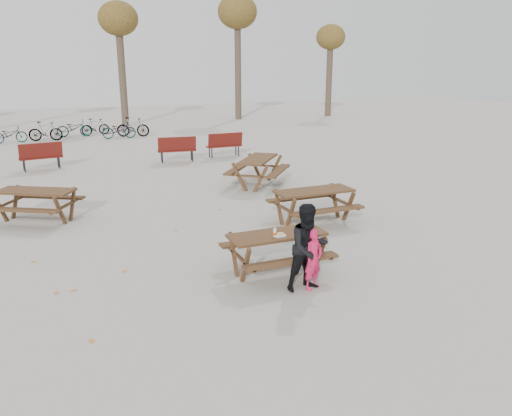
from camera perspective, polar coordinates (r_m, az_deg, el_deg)
name	(u,v)px	position (r m, az deg, el deg)	size (l,w,h in m)	color
ground	(277,272)	(9.52, 2.36, -7.35)	(80.00, 80.00, 0.00)	gray
main_picnic_table	(277,243)	(9.30, 2.40, -4.03)	(1.80, 1.45, 0.78)	#321B12
food_tray	(280,236)	(9.08, 2.79, -3.17)	(0.18, 0.11, 0.04)	white
bread_roll	(280,233)	(9.06, 2.79, -2.92)	(0.14, 0.06, 0.05)	tan
soda_bottle	(275,233)	(9.05, 2.17, -2.86)	(0.07, 0.07, 0.17)	silver
child	(313,259)	(8.71, 6.58, -5.81)	(0.40, 0.26, 1.11)	#D51A4E
adult	(308,248)	(8.59, 6.01, -4.52)	(0.75, 0.59, 1.55)	black
picnic_table_east	(314,206)	(12.37, 6.62, 0.20)	(1.92, 1.55, 0.83)	#321B12
picnic_table_north	(37,206)	(13.54, -23.75, 0.25)	(1.86, 1.50, 0.80)	#321B12
picnic_table_far	(258,172)	(16.09, 0.21, 4.16)	(2.06, 1.66, 0.89)	#321B12
park_bench_row	(103,152)	(20.15, -17.05, 6.11)	(11.96, 1.28, 1.03)	maroon
bicycle_row	(82,129)	(28.00, -19.23, 8.48)	(7.72, 2.45, 1.04)	black
tree_row	(115,22)	(33.44, -15.81, 19.74)	(32.17, 3.52, 8.26)	#382B21
fallen_leaves	(251,230)	(11.84, -0.60, -2.50)	(11.00, 11.00, 0.01)	#C26E2E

